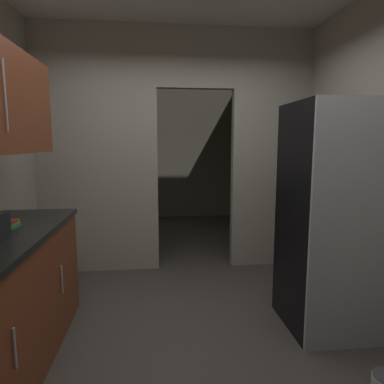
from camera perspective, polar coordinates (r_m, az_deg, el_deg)
The scene contains 5 objects.
ground at distance 2.85m, azimuth -0.09°, elevation -24.12°, with size 20.00×20.00×0.00m, color #47423D.
kitchen_partition at distance 4.09m, azimuth -3.46°, elevation 8.04°, with size 3.22×0.12×2.84m.
adjoining_room_shell at distance 6.08m, azimuth -3.78°, elevation 7.20°, with size 3.22×2.99×2.84m.
refrigerator at distance 3.01m, azimuth 23.07°, elevation -4.04°, with size 0.78×0.74×1.83m.
book_stack at distance 2.73m, azimuth -28.38°, elevation -4.71°, with size 0.14×0.16×0.06m.
Camera 1 is at (-0.25, -2.39, 1.52)m, focal length 31.98 mm.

